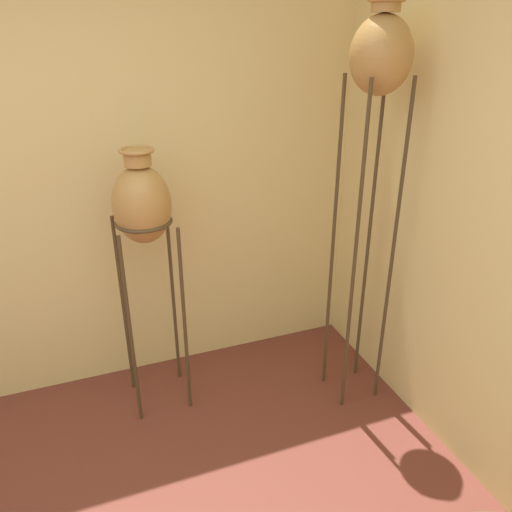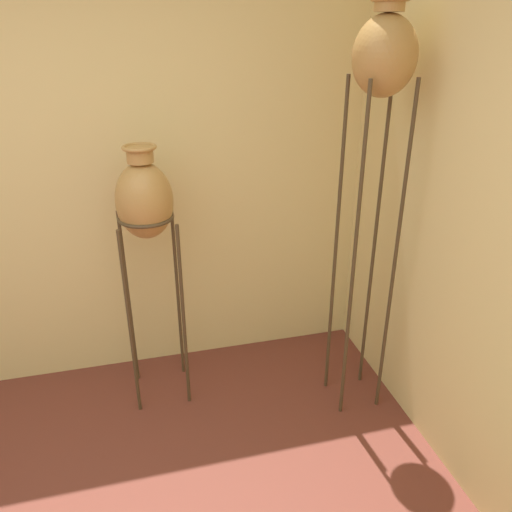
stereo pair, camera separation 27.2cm
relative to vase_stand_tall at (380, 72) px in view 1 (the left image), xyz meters
The scene contains 3 objects.
wall_back 1.94m from the vase_stand_tall, 157.49° to the left, with size 7.95×0.06×2.70m.
vase_stand_tall is the anchor object (origin of this frame).
vase_stand_medium 1.35m from the vase_stand_tall, 163.09° to the left, with size 0.31×0.31×1.54m.
Camera 1 is at (0.29, -0.85, 2.09)m, focal length 35.00 mm.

